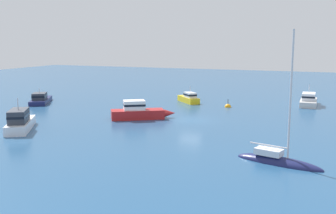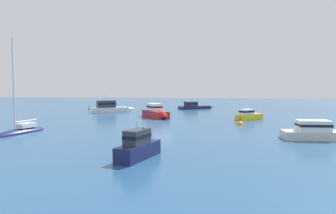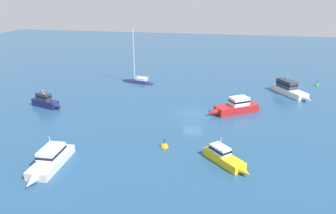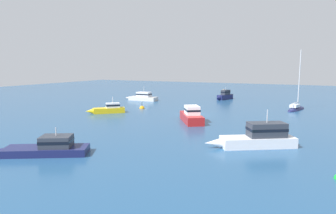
# 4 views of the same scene
# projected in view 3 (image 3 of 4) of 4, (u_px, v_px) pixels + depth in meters

# --- Properties ---
(ground_plane) EXTENTS (160.00, 160.00, 0.00)m
(ground_plane) POSITION_uv_depth(u_px,v_px,m) (193.00, 114.00, 44.16)
(ground_plane) COLOR navy
(motor_cruiser) EXTENTS (7.15, 5.36, 2.17)m
(motor_cruiser) POSITION_uv_depth(u_px,v_px,m) (235.00, 107.00, 44.42)
(motor_cruiser) COLOR #B21E1E
(motor_cruiser) RESTS_ON ground
(launch) EXTENTS (5.54, 7.73, 3.38)m
(launch) POSITION_uv_depth(u_px,v_px,m) (289.00, 89.00, 51.96)
(launch) COLOR white
(launch) RESTS_ON ground
(launch_1) EXTENTS (5.42, 2.80, 2.60)m
(launch_1) POSITION_uv_depth(u_px,v_px,m) (46.00, 102.00, 46.47)
(launch_1) COLOR #191E4C
(launch_1) RESTS_ON ground
(powerboat) EXTENTS (4.86, 5.01, 2.49)m
(powerboat) POSITION_uv_depth(u_px,v_px,m) (225.00, 157.00, 31.72)
(powerboat) COLOR yellow
(powerboat) RESTS_ON ground
(launch_2) EXTENTS (2.29, 7.42, 2.97)m
(launch_2) POSITION_uv_depth(u_px,v_px,m) (50.00, 159.00, 31.19)
(launch_2) COLOR silver
(launch_2) RESTS_ON ground
(yacht) EXTENTS (6.84, 3.22, 10.33)m
(yacht) POSITION_uv_depth(u_px,v_px,m) (138.00, 82.00, 58.52)
(yacht) COLOR #191E4C
(yacht) RESTS_ON ground
(channel_buoy) EXTENTS (0.89, 0.89, 1.54)m
(channel_buoy) POSITION_uv_depth(u_px,v_px,m) (164.00, 147.00, 35.05)
(channel_buoy) COLOR orange
(channel_buoy) RESTS_ON ground
(mooring_buoy) EXTENTS (0.72, 0.72, 1.23)m
(mooring_buoy) POSITION_uv_depth(u_px,v_px,m) (317.00, 85.00, 56.85)
(mooring_buoy) COLOR green
(mooring_buoy) RESTS_ON ground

